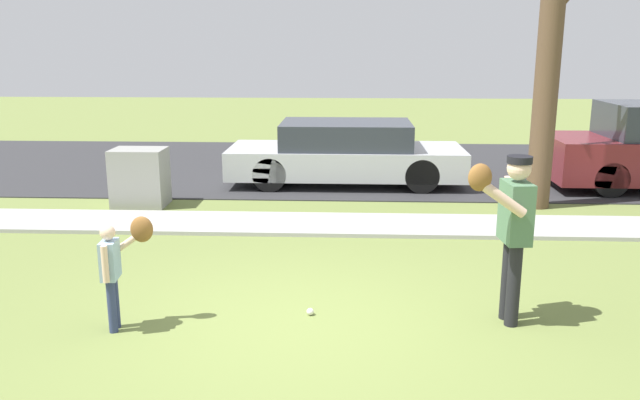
{
  "coord_description": "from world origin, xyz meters",
  "views": [
    {
      "loc": [
        0.51,
        -5.95,
        2.75
      ],
      "look_at": [
        0.17,
        1.2,
        1.0
      ],
      "focal_mm": 36.17,
      "sensor_mm": 36.0,
      "label": 1
    }
  ],
  "objects_px": {
    "baseball": "(310,312)",
    "parked_sedan_silver": "(346,153)",
    "street_tree_near": "(552,20)",
    "person_child": "(118,260)",
    "utility_cabinet": "(140,177)",
    "person_adult": "(512,221)"
  },
  "relations": [
    {
      "from": "person_child",
      "to": "utility_cabinet",
      "type": "distance_m",
      "value": 5.1
    },
    {
      "from": "parked_sedan_silver",
      "to": "baseball",
      "type": "bearing_deg",
      "value": 87.21
    },
    {
      "from": "street_tree_near",
      "to": "parked_sedan_silver",
      "type": "relative_size",
      "value": 1.28
    },
    {
      "from": "person_adult",
      "to": "parked_sedan_silver",
      "type": "relative_size",
      "value": 0.37
    },
    {
      "from": "baseball",
      "to": "street_tree_near",
      "type": "distance_m",
      "value": 6.7
    },
    {
      "from": "person_child",
      "to": "street_tree_near",
      "type": "bearing_deg",
      "value": 37.7
    },
    {
      "from": "person_adult",
      "to": "utility_cabinet",
      "type": "relative_size",
      "value": 1.71
    },
    {
      "from": "baseball",
      "to": "parked_sedan_silver",
      "type": "bearing_deg",
      "value": 87.21
    },
    {
      "from": "person_adult",
      "to": "baseball",
      "type": "height_order",
      "value": "person_adult"
    },
    {
      "from": "person_adult",
      "to": "parked_sedan_silver",
      "type": "xyz_separation_m",
      "value": [
        -1.66,
        6.51,
        -0.44
      ]
    },
    {
      "from": "person_adult",
      "to": "street_tree_near",
      "type": "height_order",
      "value": "street_tree_near"
    },
    {
      "from": "utility_cabinet",
      "to": "parked_sedan_silver",
      "type": "distance_m",
      "value": 4.02
    },
    {
      "from": "person_child",
      "to": "parked_sedan_silver",
      "type": "distance_m",
      "value": 7.15
    },
    {
      "from": "baseball",
      "to": "parked_sedan_silver",
      "type": "distance_m",
      "value": 6.46
    },
    {
      "from": "street_tree_near",
      "to": "baseball",
      "type": "bearing_deg",
      "value": -127.53
    },
    {
      "from": "person_adult",
      "to": "person_child",
      "type": "xyz_separation_m",
      "value": [
        -3.81,
        -0.31,
        -0.35
      ]
    },
    {
      "from": "baseball",
      "to": "parked_sedan_silver",
      "type": "xyz_separation_m",
      "value": [
        0.31,
        6.43,
        0.58
      ]
    },
    {
      "from": "person_adult",
      "to": "baseball",
      "type": "xyz_separation_m",
      "value": [
        -1.98,
        0.09,
        -1.03
      ]
    },
    {
      "from": "person_adult",
      "to": "street_tree_near",
      "type": "distance_m",
      "value": 5.48
    },
    {
      "from": "utility_cabinet",
      "to": "street_tree_near",
      "type": "distance_m",
      "value": 7.33
    },
    {
      "from": "baseball",
      "to": "street_tree_near",
      "type": "height_order",
      "value": "street_tree_near"
    },
    {
      "from": "person_adult",
      "to": "person_child",
      "type": "height_order",
      "value": "person_adult"
    }
  ]
}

